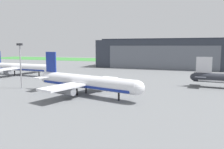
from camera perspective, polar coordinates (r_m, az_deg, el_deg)
ground_plane at (r=70.88m, az=-1.99°, el=-5.38°), size 440.00×440.00×0.00m
grass_field_strip at (r=238.40m, az=13.76°, el=3.25°), size 440.00×56.00×0.08m
maintenance_hangar at (r=166.58m, az=12.86°, el=5.07°), size 92.39×31.16×20.65m
airliner_far_left at (r=129.87m, az=-22.07°, el=1.67°), size 41.29×35.30×12.70m
airliner_near_left at (r=72.08m, az=-6.70°, el=-1.90°), size 39.61×31.50×13.33m
baggage_tug at (r=111.36m, az=-10.46°, el=-0.38°), size 5.28×3.09×1.93m
apron_light_mast at (r=88.82m, az=-21.86°, el=2.99°), size 2.40×0.50×16.31m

